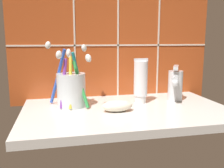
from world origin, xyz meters
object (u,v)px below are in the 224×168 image
at_px(toothpaste_tube, 141,81).
at_px(sink_faucet, 175,84).
at_px(soap_bar, 117,106).
at_px(toothbrush_cup, 71,88).

xyz_separation_m(toothpaste_tube, sink_faucet, (0.11, 0.00, -0.01)).
bearing_deg(soap_bar, toothpaste_tube, 40.03).
relative_size(toothbrush_cup, soap_bar, 2.27).
bearing_deg(soap_bar, sink_faucet, 20.69).
relative_size(toothbrush_cup, sink_faucet, 1.70).
bearing_deg(sink_faucet, toothbrush_cup, -61.30).
height_order(toothpaste_tube, sink_faucet, toothpaste_tube).
height_order(toothbrush_cup, toothpaste_tube, toothbrush_cup).
bearing_deg(sink_faucet, soap_bar, -40.88).
bearing_deg(toothbrush_cup, toothpaste_tube, 0.02).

